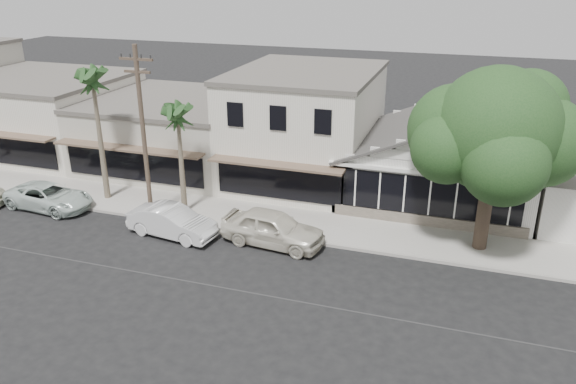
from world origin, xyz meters
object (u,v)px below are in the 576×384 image
(utility_pole, at_px, (143,130))
(shade_tree, at_px, (494,132))
(car_2, at_px, (49,197))
(car_1, at_px, (172,222))
(car_0, at_px, (273,228))

(utility_pole, distance_m, shade_tree, 16.62)
(car_2, bearing_deg, car_1, -91.89)
(car_1, bearing_deg, utility_pole, 61.82)
(car_2, relative_size, shade_tree, 0.57)
(car_2, bearing_deg, car_0, -86.47)
(car_0, xyz_separation_m, car_1, (-5.00, -0.69, -0.10))
(shade_tree, bearing_deg, car_2, -173.57)
(car_2, bearing_deg, shade_tree, -79.18)
(utility_pole, xyz_separation_m, car_1, (2.13, -1.53, -4.04))
(car_0, relative_size, shade_tree, 0.58)
(shade_tree, bearing_deg, car_0, -163.78)
(car_0, bearing_deg, car_2, 95.21)
(car_0, height_order, car_1, car_0)
(car_1, relative_size, shade_tree, 0.53)
(car_0, height_order, car_2, car_0)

